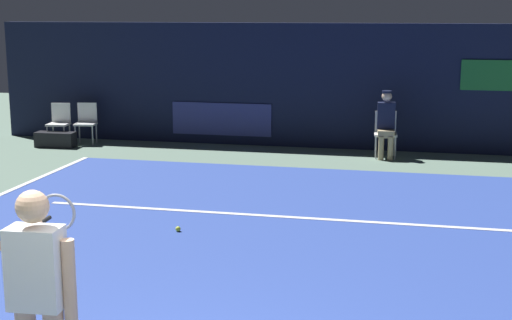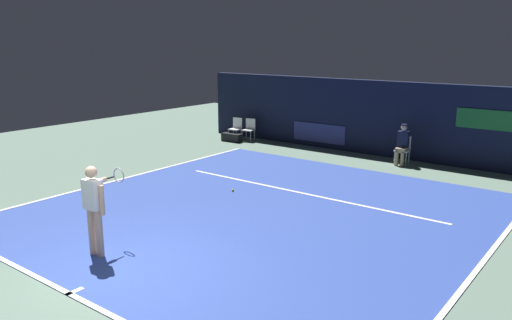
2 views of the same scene
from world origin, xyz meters
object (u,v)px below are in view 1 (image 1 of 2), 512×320
(tennis_player, at_px, (39,296))
(tennis_ball, at_px, (178,229))
(courtside_chair_far, at_px, (86,121))
(courtside_chair_near, at_px, (59,121))
(equipment_bag, at_px, (56,140))
(line_judge_on_chair, at_px, (386,123))

(tennis_player, distance_m, tennis_ball, 4.81)
(courtside_chair_far, bearing_deg, tennis_player, -66.07)
(courtside_chair_far, bearing_deg, courtside_chair_near, -161.83)
(tennis_player, height_order, equipment_bag, tennis_player)
(line_judge_on_chair, xyz_separation_m, courtside_chair_near, (-6.98, -0.01, -0.18))
(courtside_chair_near, height_order, courtside_chair_far, same)
(courtside_chair_near, xyz_separation_m, tennis_ball, (4.60, -5.68, -0.46))
(tennis_player, relative_size, line_judge_on_chair, 1.31)
(tennis_player, xyz_separation_m, equipment_bag, (-5.14, 9.99, -0.83))
(line_judge_on_chair, xyz_separation_m, tennis_ball, (-2.38, -5.69, -0.64))
(courtside_chair_near, relative_size, courtside_chair_far, 1.00)
(tennis_player, bearing_deg, tennis_ball, 97.53)
(tennis_ball, height_order, equipment_bag, equipment_bag)
(equipment_bag, bearing_deg, tennis_player, -65.30)
(tennis_player, relative_size, courtside_chair_near, 1.97)
(courtside_chair_far, height_order, tennis_ball, courtside_chair_far)
(tennis_ball, bearing_deg, tennis_player, -82.47)
(courtside_chair_near, xyz_separation_m, equipment_bag, (0.08, -0.36, -0.34))
(tennis_player, distance_m, equipment_bag, 11.27)
(courtside_chair_near, height_order, tennis_ball, courtside_chair_near)
(line_judge_on_chair, relative_size, courtside_chair_far, 1.50)
(tennis_player, distance_m, line_judge_on_chair, 10.52)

